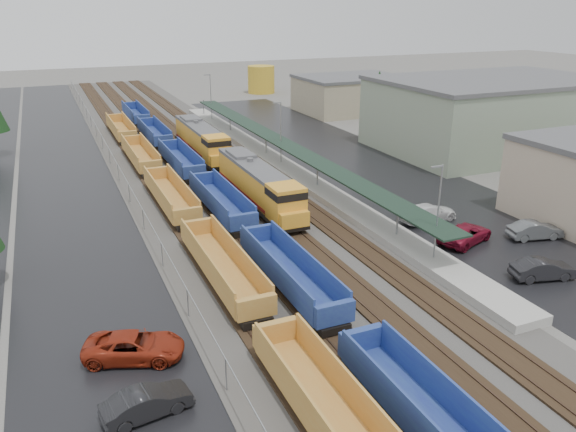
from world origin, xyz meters
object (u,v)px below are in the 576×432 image
at_px(locomotive_trail, 202,140).
at_px(well_string_blue, 221,202).
at_px(parked_car_west_c, 134,347).
at_px(parked_car_east_a, 543,269).
at_px(parked_car_east_e, 535,230).
at_px(locomotive_lead, 259,185).
at_px(well_string_yellow, 192,226).
at_px(parked_car_east_b, 465,234).
at_px(parked_car_west_b, 147,403).
at_px(parked_car_east_c, 429,213).
at_px(storage_tank, 261,79).

height_order(locomotive_trail, well_string_blue, locomotive_trail).
height_order(parked_car_west_c, parked_car_east_a, parked_car_west_c).
bearing_deg(parked_car_east_e, locomotive_trail, 38.89).
relative_size(locomotive_lead, parked_car_west_c, 3.36).
height_order(well_string_yellow, parked_car_east_b, well_string_yellow).
distance_m(parked_car_east_a, parked_car_east_b, 7.62).
relative_size(parked_car_west_b, parked_car_east_c, 0.78).
bearing_deg(storage_tank, locomotive_lead, -111.03).
height_order(well_string_yellow, parked_car_east_e, well_string_yellow).
distance_m(storage_tank, parked_car_east_a, 94.32).
relative_size(locomotive_lead, storage_tank, 3.14).
height_order(parked_car_west_c, parked_car_east_e, parked_car_west_c).
height_order(parked_car_west_c, parked_car_east_b, parked_car_west_c).
bearing_deg(parked_car_east_b, parked_car_west_b, 91.40).
relative_size(well_string_blue, parked_car_east_b, 20.44).
distance_m(locomotive_trail, parked_car_west_c, 44.52).
bearing_deg(locomotive_trail, well_string_blue, -100.72).
bearing_deg(parked_car_east_b, parked_car_east_e, -125.69).
bearing_deg(parked_car_west_b, parked_car_east_b, -77.86).
bearing_deg(parked_car_east_b, locomotive_trail, -0.05).
xyz_separation_m(well_string_yellow, parked_car_west_c, (-7.37, -15.70, -0.39)).
bearing_deg(parked_car_east_a, storage_tank, 6.13).
xyz_separation_m(parked_car_west_c, parked_car_east_a, (28.78, -1.79, -0.01)).
relative_size(locomotive_trail, parked_car_west_c, 3.36).
bearing_deg(parked_car_east_c, parked_car_east_b, 172.68).
bearing_deg(well_string_blue, parked_car_west_b, -114.28).
xyz_separation_m(locomotive_lead, parked_car_west_c, (-15.37, -20.76, -1.50)).
bearing_deg(well_string_yellow, parked_car_west_c, -115.14).
distance_m(parked_car_west_b, parked_car_east_c, 32.64).
distance_m(parked_car_west_c, parked_car_east_e, 34.29).
height_order(locomotive_lead, parked_car_east_c, locomotive_lead).
xyz_separation_m(storage_tank, parked_car_east_c, (-14.32, -80.48, -2.15)).
height_order(parked_car_east_a, parked_car_east_b, parked_car_east_b).
xyz_separation_m(locomotive_lead, parked_car_east_e, (18.69, -16.69, -1.51)).
height_order(parked_car_east_c, parked_car_east_e, parked_car_east_c).
xyz_separation_m(well_string_blue, storage_tank, (31.19, 70.86, 1.80)).
bearing_deg(storage_tank, well_string_yellow, -114.91).
xyz_separation_m(parked_car_east_a, parked_car_east_c, (-0.54, 12.80, 0.06)).
height_order(well_string_blue, parked_car_east_b, well_string_blue).
xyz_separation_m(locomotive_trail, parked_car_east_c, (12.87, -30.75, -1.45)).
relative_size(well_string_blue, parked_car_east_e, 24.29).
xyz_separation_m(locomotive_lead, storage_tank, (27.19, 70.73, 0.70)).
distance_m(locomotive_trail, well_string_yellow, 27.28).
bearing_deg(locomotive_lead, parked_car_west_b, -121.13).
relative_size(locomotive_lead, parked_car_east_c, 3.31).
relative_size(storage_tank, parked_car_west_b, 1.35).
bearing_deg(locomotive_lead, parked_car_east_a, -59.27).
xyz_separation_m(locomotive_trail, storage_tank, (27.19, 49.73, 0.70)).
xyz_separation_m(parked_car_west_c, parked_car_east_b, (28.08, 5.80, -0.01)).
height_order(well_string_yellow, parked_car_east_a, well_string_yellow).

